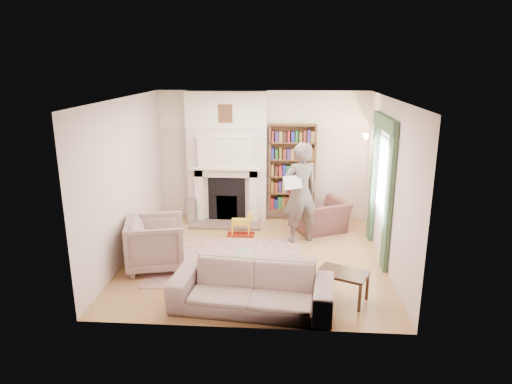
# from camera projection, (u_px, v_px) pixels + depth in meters

# --- Properties ---
(floor) EXTENTS (4.50, 4.50, 0.00)m
(floor) POSITION_uv_depth(u_px,v_px,m) (255.00, 257.00, 8.17)
(floor) COLOR olive
(floor) RESTS_ON ground
(ceiling) EXTENTS (4.50, 4.50, 0.00)m
(ceiling) POSITION_uv_depth(u_px,v_px,m) (255.00, 99.00, 7.40)
(ceiling) COLOR white
(ceiling) RESTS_ON wall_back
(wall_back) EXTENTS (4.50, 0.00, 4.50)m
(wall_back) POSITION_uv_depth(u_px,v_px,m) (262.00, 156.00, 9.94)
(wall_back) COLOR silver
(wall_back) RESTS_ON floor
(wall_front) EXTENTS (4.50, 0.00, 4.50)m
(wall_front) POSITION_uv_depth(u_px,v_px,m) (242.00, 228.00, 5.62)
(wall_front) COLOR silver
(wall_front) RESTS_ON floor
(wall_left) EXTENTS (0.00, 4.50, 4.50)m
(wall_left) POSITION_uv_depth(u_px,v_px,m) (126.00, 180.00, 7.93)
(wall_left) COLOR silver
(wall_left) RESTS_ON floor
(wall_right) EXTENTS (0.00, 4.50, 4.50)m
(wall_right) POSITION_uv_depth(u_px,v_px,m) (389.00, 184.00, 7.63)
(wall_right) COLOR silver
(wall_right) RESTS_ON floor
(fireplace) EXTENTS (1.70, 0.58, 2.80)m
(fireplace) POSITION_uv_depth(u_px,v_px,m) (227.00, 158.00, 9.80)
(fireplace) COLOR silver
(fireplace) RESTS_ON floor
(bookcase) EXTENTS (1.00, 0.24, 1.85)m
(bookcase) POSITION_uv_depth(u_px,v_px,m) (292.00, 168.00, 9.83)
(bookcase) COLOR brown
(bookcase) RESTS_ON floor
(window) EXTENTS (0.02, 0.90, 1.30)m
(window) POSITION_uv_depth(u_px,v_px,m) (383.00, 176.00, 8.00)
(window) COLOR silver
(window) RESTS_ON wall_right
(curtain_left) EXTENTS (0.07, 0.32, 2.40)m
(curtain_left) POSITION_uv_depth(u_px,v_px,m) (389.00, 201.00, 7.40)
(curtain_left) COLOR #2C442E
(curtain_left) RESTS_ON floor
(curtain_right) EXTENTS (0.07, 0.32, 2.40)m
(curtain_right) POSITION_uv_depth(u_px,v_px,m) (373.00, 180.00, 8.74)
(curtain_right) COLOR #2C442E
(curtain_right) RESTS_ON floor
(pelmet) EXTENTS (0.09, 1.70, 0.24)m
(pelmet) POSITION_uv_depth(u_px,v_px,m) (385.00, 123.00, 7.75)
(pelmet) COLOR #2C442E
(pelmet) RESTS_ON wall_right
(wall_sconce) EXTENTS (0.20, 0.24, 0.24)m
(wall_sconce) POSITION_uv_depth(u_px,v_px,m) (364.00, 140.00, 8.94)
(wall_sconce) COLOR gold
(wall_sconce) RESTS_ON wall_right
(rug) EXTENTS (2.81, 2.24, 0.01)m
(rug) POSITION_uv_depth(u_px,v_px,m) (228.00, 261.00, 8.01)
(rug) COLOR #BCA58E
(rug) RESTS_ON floor
(armchair_reading) EXTENTS (1.28, 1.22, 0.65)m
(armchair_reading) POSITION_uv_depth(u_px,v_px,m) (321.00, 216.00, 9.38)
(armchair_reading) COLOR #4F2B2A
(armchair_reading) RESTS_ON floor
(armchair_left) EXTENTS (1.15, 1.13, 0.87)m
(armchair_left) POSITION_uv_depth(u_px,v_px,m) (156.00, 243.00, 7.67)
(armchair_left) COLOR #BAAD9A
(armchair_left) RESTS_ON floor
(sofa) EXTENTS (2.34, 1.12, 0.66)m
(sofa) POSITION_uv_depth(u_px,v_px,m) (252.00, 287.00, 6.41)
(sofa) COLOR #AB9E8D
(sofa) RESTS_ON floor
(man_reading) EXTENTS (0.84, 0.73, 1.95)m
(man_reading) POSITION_uv_depth(u_px,v_px,m) (300.00, 193.00, 8.66)
(man_reading) COLOR #584D46
(man_reading) RESTS_ON floor
(newspaper) EXTENTS (0.37, 0.25, 0.24)m
(newspaper) POSITION_uv_depth(u_px,v_px,m) (293.00, 182.00, 8.40)
(newspaper) COLOR silver
(newspaper) RESTS_ON man_reading
(coffee_table) EXTENTS (0.82, 0.70, 0.45)m
(coffee_table) POSITION_uv_depth(u_px,v_px,m) (342.00, 286.00, 6.65)
(coffee_table) COLOR #331D12
(coffee_table) RESTS_ON floor
(paraffin_heater) EXTENTS (0.27, 0.27, 0.55)m
(paraffin_heater) POSITION_uv_depth(u_px,v_px,m) (192.00, 211.00, 9.83)
(paraffin_heater) COLOR #A4A7AC
(paraffin_heater) RESTS_ON floor
(rocking_horse) EXTENTS (0.55, 0.22, 0.48)m
(rocking_horse) POSITION_uv_depth(u_px,v_px,m) (241.00, 225.00, 9.12)
(rocking_horse) COLOR yellow
(rocking_horse) RESTS_ON rug
(board_game) EXTENTS (0.36, 0.36, 0.03)m
(board_game) POSITION_uv_depth(u_px,v_px,m) (245.00, 253.00, 8.29)
(board_game) COLOR #D5DB4D
(board_game) RESTS_ON rug
(game_box_lid) EXTENTS (0.32, 0.26, 0.05)m
(game_box_lid) POSITION_uv_depth(u_px,v_px,m) (222.00, 255.00, 8.19)
(game_box_lid) COLOR #A82713
(game_box_lid) RESTS_ON rug
(comic_annuals) EXTENTS (0.74, 0.67, 0.02)m
(comic_annuals) POSITION_uv_depth(u_px,v_px,m) (273.00, 268.00, 7.71)
(comic_annuals) COLOR red
(comic_annuals) RESTS_ON rug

